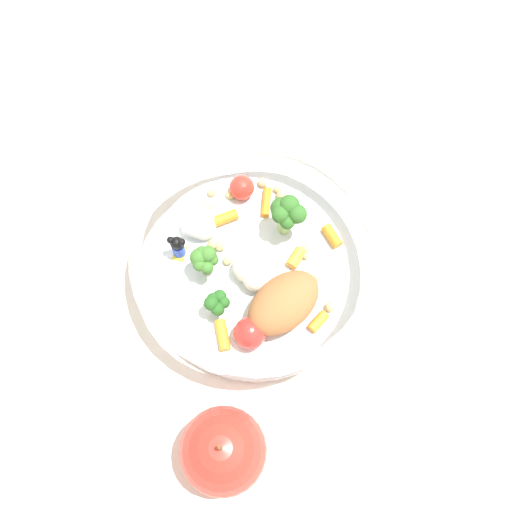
# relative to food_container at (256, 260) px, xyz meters

# --- Properties ---
(ground_plane) EXTENTS (2.40, 2.40, 0.00)m
(ground_plane) POSITION_rel_food_container_xyz_m (-0.01, -0.00, -0.03)
(ground_plane) COLOR silver
(food_container) EXTENTS (0.25, 0.25, 0.07)m
(food_container) POSITION_rel_food_container_xyz_m (0.00, 0.00, 0.00)
(food_container) COLOR white
(food_container) RESTS_ON ground_plane
(loose_apple) EXTENTS (0.08, 0.08, 0.09)m
(loose_apple) POSITION_rel_food_container_xyz_m (0.01, -0.19, 0.01)
(loose_apple) COLOR red
(loose_apple) RESTS_ON ground_plane
(folded_napkin) EXTENTS (0.17, 0.15, 0.01)m
(folded_napkin) POSITION_rel_food_container_xyz_m (-0.03, 0.23, -0.03)
(folded_napkin) COLOR white
(folded_napkin) RESTS_ON ground_plane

